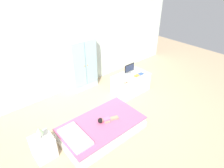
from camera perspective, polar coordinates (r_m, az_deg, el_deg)
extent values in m
cube|color=tan|center=(4.02, 1.67, -9.58)|extent=(10.00, 10.00, 0.02)
cube|color=silver|center=(4.51, -11.99, 14.29)|extent=(6.40, 0.05, 2.70)
cube|color=silver|center=(3.64, -3.00, -13.45)|extent=(1.49, 0.87, 0.11)
cube|color=silver|center=(3.57, -3.05, -12.20)|extent=(1.45, 0.83, 0.10)
cube|color=#D65B84|center=(3.53, -3.08, -11.49)|extent=(1.48, 0.86, 0.02)
cube|color=silver|center=(3.30, -10.87, -15.10)|extent=(0.32, 0.62, 0.05)
cube|color=#D6668E|center=(3.54, -1.62, -10.45)|extent=(0.15, 0.12, 0.06)
cube|color=tan|center=(3.60, 0.47, -9.85)|extent=(0.16, 0.08, 0.04)
cube|color=tan|center=(3.57, 0.70, -10.20)|extent=(0.16, 0.08, 0.04)
cube|color=tan|center=(3.59, -1.92, -10.13)|extent=(0.10, 0.06, 0.03)
cube|color=tan|center=(3.51, -1.30, -11.20)|extent=(0.10, 0.06, 0.03)
sphere|color=tan|center=(3.50, -3.27, -10.69)|extent=(0.09, 0.09, 0.09)
sphere|color=black|center=(3.50, -3.44, -10.71)|extent=(0.10, 0.10, 0.10)
cube|color=silver|center=(3.37, -19.62, -17.13)|extent=(0.33, 0.33, 0.39)
cylinder|color=#B7B2AD|center=(3.23, -20.25, -14.76)|extent=(0.09, 0.09, 0.01)
cylinder|color=#B7B2AD|center=(3.20, -20.43, -14.08)|extent=(0.02, 0.02, 0.10)
cone|color=#A8D699|center=(3.13, -20.80, -12.69)|extent=(0.12, 0.12, 0.12)
cube|color=silver|center=(4.66, -8.76, 6.05)|extent=(0.66, 0.27, 1.32)
cube|color=#9DC0C9|center=(4.46, -9.56, 5.24)|extent=(0.31, 0.02, 1.08)
cube|color=#9DC0C9|center=(4.62, -6.11, 6.44)|extent=(0.31, 0.02, 1.08)
sphere|color=gold|center=(4.52, -8.05, 5.25)|extent=(0.02, 0.02, 0.02)
sphere|color=gold|center=(4.56, -7.22, 5.54)|extent=(0.02, 0.02, 0.02)
cube|color=silver|center=(4.66, 5.53, 0.20)|extent=(0.85, 0.51, 0.45)
cylinder|color=#99999E|center=(4.61, 5.08, 3.20)|extent=(0.10, 0.10, 0.01)
cylinder|color=#99999E|center=(4.60, 5.10, 3.53)|extent=(0.02, 0.02, 0.05)
cube|color=black|center=(4.55, 5.17, 4.80)|extent=(0.28, 0.02, 0.18)
cube|color=#28334C|center=(4.54, 5.29, 4.74)|extent=(0.26, 0.01, 0.16)
cube|color=#8E6642|center=(4.23, 3.96, 0.50)|extent=(0.10, 0.01, 0.01)
cube|color=#8E6642|center=(4.21, 4.25, 0.34)|extent=(0.10, 0.01, 0.01)
cube|color=white|center=(4.20, 4.13, 1.01)|extent=(0.07, 0.03, 0.04)
cylinder|color=white|center=(4.24, 4.25, 0.80)|extent=(0.01, 0.01, 0.02)
cylinder|color=white|center=(4.22, 4.45, 0.69)|extent=(0.01, 0.01, 0.02)
cylinder|color=white|center=(4.21, 3.77, 0.58)|extent=(0.01, 0.01, 0.02)
cylinder|color=white|center=(4.19, 3.97, 0.47)|extent=(0.01, 0.01, 0.02)
cylinder|color=white|center=(4.20, 4.43, 1.49)|extent=(0.02, 0.02, 0.02)
sphere|color=white|center=(4.19, 4.44, 1.75)|extent=(0.04, 0.04, 0.04)
cube|color=orange|center=(4.52, 7.29, 2.45)|extent=(0.13, 0.09, 0.02)
cube|color=blue|center=(4.61, 8.52, 2.98)|extent=(0.13, 0.10, 0.01)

